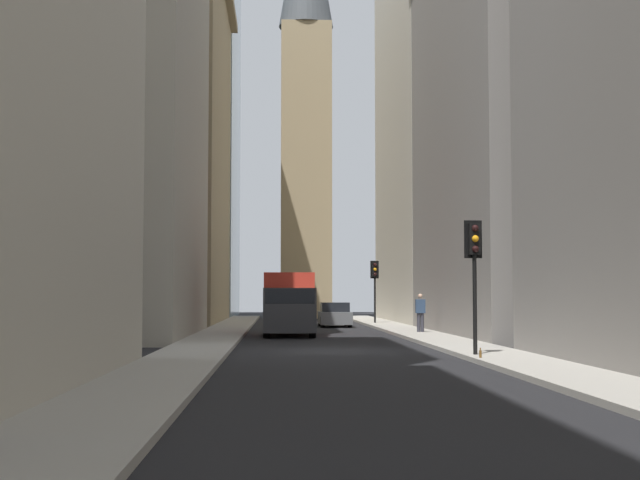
# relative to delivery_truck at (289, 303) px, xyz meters

# --- Properties ---
(ground_plane) EXTENTS (135.00, 135.00, 0.00)m
(ground_plane) POSITION_rel_delivery_truck_xyz_m (-11.19, -1.40, -1.46)
(ground_plane) COLOR black
(sidewalk_right) EXTENTS (90.00, 2.20, 0.14)m
(sidewalk_right) POSITION_rel_delivery_truck_xyz_m (-11.19, 3.10, -1.39)
(sidewalk_right) COLOR #A8A399
(sidewalk_right) RESTS_ON ground_plane
(sidewalk_left) EXTENTS (90.00, 2.20, 0.14)m
(sidewalk_left) POSITION_rel_delivery_truck_xyz_m (-11.19, -5.90, -1.39)
(sidewalk_left) COLOR #A8A399
(sidewalk_left) RESTS_ON ground_plane
(building_left_midfar) EXTENTS (18.26, 10.50, 23.75)m
(building_left_midfar) POSITION_rel_delivery_truck_xyz_m (-0.52, -11.99, 10.43)
(building_left_midfar) COLOR gray
(building_left_midfar) RESTS_ON ground_plane
(building_left_far) EXTENTS (18.95, 10.50, 29.45)m
(building_left_far) POSITION_rel_delivery_truck_xyz_m (18.21, -11.99, 13.28)
(building_left_far) COLOR beige
(building_left_far) RESTS_ON ground_plane
(building_right_midfar) EXTENTS (15.28, 10.00, 24.62)m
(building_right_midfar) POSITION_rel_delivery_truck_xyz_m (-1.44, 9.20, 10.85)
(building_right_midfar) COLOR #A8A091
(building_right_midfar) RESTS_ON ground_plane
(building_right_far) EXTENTS (19.26, 10.50, 26.19)m
(building_right_far) POSITION_rel_delivery_truck_xyz_m (18.29, 9.19, 11.64)
(building_right_far) COLOR #9E8966
(building_right_far) RESTS_ON ground_plane
(church_spire) EXTENTS (4.46, 4.46, 37.19)m
(church_spire) POSITION_rel_delivery_truck_xyz_m (31.53, -1.74, 17.97)
(church_spire) COLOR #9E8966
(church_spire) RESTS_ON ground_plane
(delivery_truck) EXTENTS (6.46, 2.25, 2.84)m
(delivery_truck) POSITION_rel_delivery_truck_xyz_m (0.00, 0.00, 0.00)
(delivery_truck) COLOR red
(delivery_truck) RESTS_ON ground_plane
(hatchback_grey) EXTENTS (4.30, 1.78, 1.42)m
(hatchback_grey) POSITION_rel_delivery_truck_xyz_m (11.21, -2.80, -0.80)
(hatchback_grey) COLOR slate
(hatchback_grey) RESTS_ON ground_plane
(traffic_light_foreground) EXTENTS (0.43, 0.52, 3.86)m
(traffic_light_foreground) POSITION_rel_delivery_truck_xyz_m (-15.37, -5.15, 1.52)
(traffic_light_foreground) COLOR black
(traffic_light_foreground) RESTS_ON sidewalk_left
(traffic_light_midblock) EXTENTS (0.43, 0.52, 3.84)m
(traffic_light_midblock) POSITION_rel_delivery_truck_xyz_m (14.46, -5.50, 1.50)
(traffic_light_midblock) COLOR black
(traffic_light_midblock) RESTS_ON sidewalk_left
(pedestrian) EXTENTS (0.26, 0.44, 1.77)m
(pedestrian) POSITION_rel_delivery_truck_xyz_m (0.43, -6.10, -0.36)
(pedestrian) COLOR #33333D
(pedestrian) RESTS_ON sidewalk_left
(discarded_bottle) EXTENTS (0.07, 0.07, 0.27)m
(discarded_bottle) POSITION_rel_delivery_truck_xyz_m (-16.71, -5.00, -1.21)
(discarded_bottle) COLOR brown
(discarded_bottle) RESTS_ON sidewalk_left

